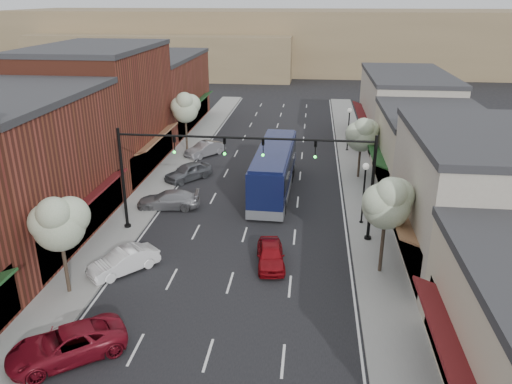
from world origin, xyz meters
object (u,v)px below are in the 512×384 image
(lamp_post_near, at_px, (364,184))
(coach_bus, at_px, (274,169))
(red_hatchback, at_px, (271,255))
(parked_car_e, at_px, (205,149))
(tree_left_near, at_px, (59,222))
(signal_mast_right, at_px, (334,172))
(parked_car_c, at_px, (168,200))
(signal_mast_left, at_px, (157,165))
(tree_right_far, at_px, (362,134))
(parked_car_d, at_px, (188,172))
(parked_car_a, at_px, (67,344))
(tree_left_far, at_px, (185,107))
(lamp_post_far, at_px, (349,122))
(parked_car_b, at_px, (124,261))
(tree_right_near, at_px, (388,201))

(lamp_post_near, xyz_separation_m, coach_bus, (-6.50, 5.43, -1.08))
(red_hatchback, relative_size, parked_car_e, 0.92)
(tree_left_near, bearing_deg, signal_mast_right, 30.14)
(parked_car_c, bearing_deg, signal_mast_left, 1.57)
(signal_mast_right, bearing_deg, parked_car_e, 125.01)
(tree_left_near, distance_m, coach_bus, 18.76)
(signal_mast_left, xyz_separation_m, tree_right_far, (13.97, 11.95, -0.63))
(tree_left_near, distance_m, parked_car_d, 18.46)
(signal_mast_left, height_order, tree_right_far, signal_mast_left)
(signal_mast_left, distance_m, parked_car_d, 10.71)
(lamp_post_near, bearing_deg, signal_mast_left, -169.44)
(tree_left_near, distance_m, parked_car_c, 12.51)
(parked_car_a, bearing_deg, tree_right_far, 113.55)
(tree_left_far, height_order, lamp_post_near, tree_left_far)
(lamp_post_far, relative_size, parked_car_c, 0.97)
(lamp_post_near, xyz_separation_m, parked_car_b, (-14.00, -7.99, -2.34))
(parked_car_d, bearing_deg, tree_right_far, 46.26)
(coach_bus, bearing_deg, parked_car_b, -117.49)
(signal_mast_left, bearing_deg, parked_car_e, 91.97)
(red_hatchback, bearing_deg, tree_left_far, 107.72)
(lamp_post_far, xyz_separation_m, coach_bus, (-6.50, -12.07, -1.08))
(lamp_post_near, height_order, lamp_post_far, same)
(lamp_post_far, xyz_separation_m, parked_car_c, (-14.00, -16.24, -2.34))
(parked_car_c, bearing_deg, parked_car_b, -7.17)
(tree_right_far, bearing_deg, tree_right_near, -90.00)
(coach_bus, relative_size, parked_car_d, 2.82)
(tree_right_far, relative_size, parked_car_b, 1.34)
(coach_bus, bearing_deg, lamp_post_near, -38.15)
(tree_right_far, relative_size, parked_car_a, 1.09)
(lamp_post_near, height_order, coach_bus, lamp_post_near)
(tree_right_far, xyz_separation_m, coach_bus, (-7.04, -4.02, -2.07))
(signal_mast_left, bearing_deg, parked_car_b, -96.02)
(tree_left_far, distance_m, parked_car_b, 23.85)
(lamp_post_near, bearing_deg, tree_right_far, 86.69)
(coach_bus, relative_size, parked_car_c, 2.65)
(parked_car_c, bearing_deg, signal_mast_right, 65.16)
(lamp_post_near, bearing_deg, parked_car_b, -150.28)
(lamp_post_far, bearing_deg, tree_right_far, -86.12)
(coach_bus, height_order, parked_car_e, coach_bus)
(parked_car_a, bearing_deg, lamp_post_far, 120.84)
(parked_car_d, height_order, parked_car_e, parked_car_d)
(tree_left_near, height_order, lamp_post_far, tree_left_near)
(signal_mast_right, distance_m, coach_bus, 9.42)
(signal_mast_right, relative_size, tree_right_far, 1.51)
(tree_right_near, distance_m, parked_car_c, 16.94)
(signal_mast_left, xyz_separation_m, tree_right_near, (13.97, -4.05, -0.17))
(tree_right_near, bearing_deg, parked_car_d, 136.06)
(signal_mast_right, xyz_separation_m, tree_right_far, (2.73, 11.95, -0.63))
(tree_right_near, distance_m, lamp_post_near, 6.74)
(lamp_post_near, relative_size, parked_car_a, 0.89)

